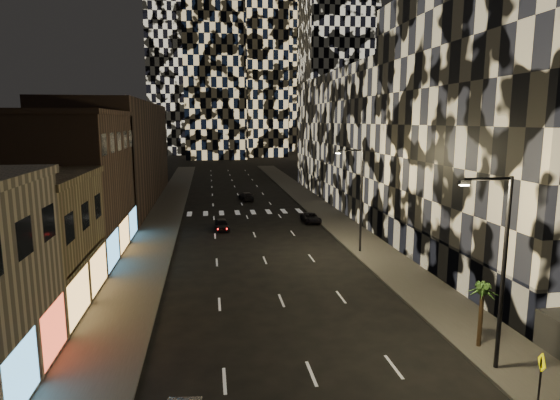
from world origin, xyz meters
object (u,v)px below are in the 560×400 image
object	(u,v)px
streetlight_far	(359,193)
car_dark_oncoming	(246,196)
car_dark_rightlane	(311,218)
streetlight_near	(500,260)
car_dark_midlane	(222,225)
palm_tree	(482,294)
ped_sign	(541,372)

from	to	relation	value
streetlight_far	car_dark_oncoming	xyz separation A→B (m)	(-7.47, 29.04, -4.75)
car_dark_oncoming	streetlight_far	bearing A→B (deg)	97.20
car_dark_rightlane	streetlight_near	bearing A→B (deg)	-88.33
streetlight_near	streetlight_far	distance (m)	20.00
streetlight_near	car_dark_rightlane	bearing A→B (deg)	92.36
streetlight_near	streetlight_far	world-z (taller)	same
streetlight_far	car_dark_oncoming	distance (m)	30.36
car_dark_midlane	car_dark_oncoming	distance (m)	19.01
car_dark_midlane	palm_tree	size ratio (longest dim) A/B	1.05
streetlight_far	car_dark_midlane	xyz separation A→B (m)	(-11.59, 10.48, -4.74)
car_dark_oncoming	car_dark_rightlane	size ratio (longest dim) A/B	1.05
car_dark_rightlane	palm_tree	distance (m)	30.95
streetlight_near	car_dark_oncoming	world-z (taller)	streetlight_near
car_dark_midlane	car_dark_rightlane	bearing A→B (deg)	8.97
palm_tree	car_dark_rightlane	bearing A→B (deg)	93.72
car_dark_midlane	palm_tree	xyz separation A→B (m)	(12.23, -28.40, 2.33)
car_dark_midlane	car_dark_rightlane	world-z (taller)	car_dark_midlane
car_dark_midlane	car_dark_oncoming	bearing A→B (deg)	73.32
streetlight_far	ped_sign	xyz separation A→B (m)	(-0.06, -23.23, -3.59)
streetlight_near	car_dark_oncoming	xyz separation A→B (m)	(-7.47, 49.04, -4.75)
car_dark_midlane	ped_sign	size ratio (longest dim) A/B	1.48
streetlight_far	palm_tree	size ratio (longest dim) A/B	2.66
streetlight_far	car_dark_midlane	size ratio (longest dim) A/B	2.52
streetlight_far	ped_sign	bearing A→B (deg)	-90.14
car_dark_rightlane	palm_tree	world-z (taller)	palm_tree
streetlight_near	car_dark_rightlane	xyz separation A→B (m)	(-1.35, 32.87, -4.80)
car_dark_oncoming	car_dark_midlane	bearing A→B (deg)	70.27
streetlight_near	car_dark_midlane	distance (m)	32.95
car_dark_midlane	palm_tree	world-z (taller)	palm_tree
car_dark_oncoming	ped_sign	xyz separation A→B (m)	(7.42, -52.27, 1.16)
streetlight_far	car_dark_oncoming	bearing A→B (deg)	104.43
ped_sign	car_dark_midlane	bearing A→B (deg)	129.60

